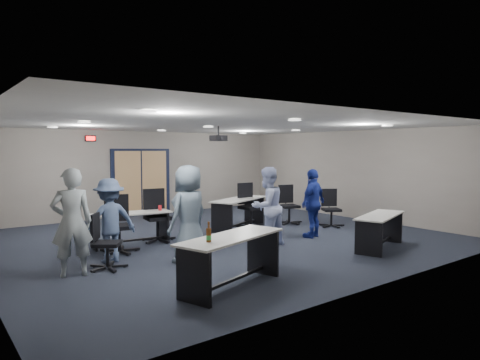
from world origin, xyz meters
TOP-DOWN VIEW (x-y plane):
  - floor at (0.00, 0.00)m, footprint 10.00×10.00m
  - back_wall at (0.00, 4.50)m, footprint 10.00×0.04m
  - front_wall at (0.00, -4.50)m, footprint 10.00×0.04m
  - right_wall at (5.00, 0.00)m, footprint 0.04×9.00m
  - ceiling at (0.00, 0.00)m, footprint 10.00×9.00m
  - double_door at (0.00, 4.46)m, footprint 2.00×0.07m
  - exit_sign at (-1.60, 4.44)m, footprint 0.32×0.07m
  - ceiling_projector at (0.30, 0.50)m, footprint 0.35×0.32m
  - ceiling_can_lights at (0.00, 0.25)m, footprint 6.24×5.74m
  - table_front_left at (-1.98, -3.18)m, footprint 2.07×1.21m
  - table_front_right at (2.09, -2.99)m, footprint 1.88×1.14m
  - table_back_left at (-2.02, 0.56)m, footprint 1.83×0.79m
  - table_back_right at (1.11, 0.71)m, footprint 2.08×1.39m
  - chair_back_a at (-2.51, -0.01)m, footprint 0.88×0.88m
  - chair_back_b at (-1.39, 0.52)m, footprint 0.85×0.85m
  - chair_back_c at (1.43, 0.59)m, footprint 0.78×0.78m
  - chair_back_d at (2.67, 0.40)m, footprint 0.87×0.87m
  - chair_loose_left at (-3.13, -1.03)m, footprint 0.87×0.87m
  - chair_loose_right at (3.27, -0.64)m, footprint 0.89×0.89m
  - person_gray at (-3.74, -1.09)m, footprint 0.74×0.56m
  - person_plaid at (-1.75, -1.51)m, footprint 1.03×0.83m
  - person_lightblue at (0.34, -1.32)m, footprint 0.89×0.72m
  - person_navy at (1.82, -1.30)m, footprint 1.04×0.64m
  - person_back at (-2.92, -0.57)m, footprint 1.03×0.60m

SIDE VIEW (x-z plane):
  - floor at x=0.00m, z-range 0.00..0.00m
  - table_front_right at x=2.09m, z-range 0.13..0.86m
  - chair_loose_left at x=-3.13m, z-range 0.00..0.99m
  - table_back_left at x=-2.02m, z-range 0.08..0.91m
  - chair_loose_right at x=3.27m, z-range 0.00..1.03m
  - table_back_right at x=1.11m, z-range 0.15..0.95m
  - table_front_left at x=-1.98m, z-range 0.01..1.10m
  - chair_back_d at x=2.67m, z-range 0.00..1.10m
  - chair_back_a at x=-2.51m, z-range 0.00..1.18m
  - chair_back_b at x=-1.39m, z-range 0.00..1.20m
  - chair_back_c at x=1.43m, z-range 0.00..1.21m
  - person_back at x=-2.92m, z-range 0.00..1.58m
  - person_navy at x=1.82m, z-range 0.00..1.65m
  - person_lightblue at x=0.34m, z-range 0.00..1.73m
  - person_gray at x=-3.74m, z-range 0.00..1.81m
  - person_plaid at x=-1.75m, z-range 0.00..1.83m
  - double_door at x=0.00m, z-range -0.05..2.15m
  - back_wall at x=0.00m, z-range 0.00..2.70m
  - front_wall at x=0.00m, z-range 0.00..2.70m
  - right_wall at x=5.00m, z-range 0.00..2.70m
  - ceiling_projector at x=0.30m, z-range 2.22..2.59m
  - exit_sign at x=-1.60m, z-range 2.36..2.54m
  - ceiling_can_lights at x=0.00m, z-range 2.66..2.68m
  - ceiling at x=0.00m, z-range 2.68..2.72m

